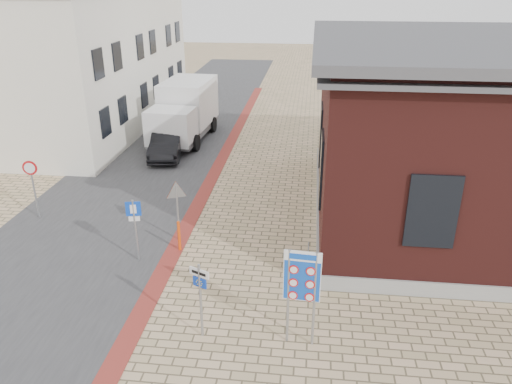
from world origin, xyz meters
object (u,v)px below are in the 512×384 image
at_px(border_sign, 302,279).
at_px(essen_sign, 200,290).
at_px(sedan, 168,143).
at_px(box_truck, 185,111).
at_px(parking_sign, 135,220).
at_px(bollard, 179,236).

distance_m(border_sign, essen_sign, 2.63).
bearing_deg(sedan, essen_sign, -78.60).
distance_m(box_truck, essen_sign, 17.56).
xyz_separation_m(border_sign, essen_sign, (-2.58, -0.02, -0.53)).
distance_m(box_truck, border_sign, 18.39).
relative_size(essen_sign, parking_sign, 0.98).
distance_m(sedan, box_truck, 3.14).
bearing_deg(sedan, box_truck, 77.84).
xyz_separation_m(sedan, parking_sign, (1.91, -10.46, 0.78)).
bearing_deg(sedan, bollard, -79.82).
bearing_deg(border_sign, essen_sign, -174.68).
relative_size(box_truck, parking_sign, 2.86).
xyz_separation_m(sedan, essen_sign, (4.85, -13.96, 0.72)).
relative_size(sedan, bollard, 3.86).
xyz_separation_m(parking_sign, bollard, (1.22, 0.80, -0.94)).
bearing_deg(sedan, border_sign, -69.71).
relative_size(box_truck, essen_sign, 2.91).
bearing_deg(parking_sign, sedan, 88.88).
bearing_deg(bollard, parking_sign, -146.71).
height_order(sedan, bollard, sedan).
height_order(sedan, parking_sign, parking_sign).
distance_m(sedan, essen_sign, 14.80).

